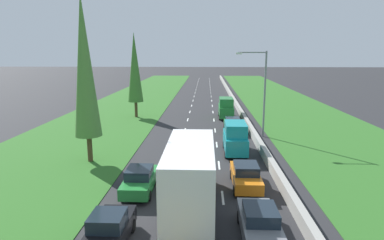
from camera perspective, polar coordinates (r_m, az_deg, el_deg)
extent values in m
plane|color=#28282B|center=(58.81, 1.77, 2.94)|extent=(300.00, 300.00, 0.00)
cube|color=#2D6623|center=(60.29, -10.36, 2.99)|extent=(14.00, 140.00, 0.04)
cube|color=#2D6623|center=(60.38, 15.53, 2.77)|extent=(14.00, 140.00, 0.04)
cube|color=#9E9B93|center=(58.96, 7.32, 3.29)|extent=(0.44, 120.00, 0.85)
cube|color=white|center=(21.21, -4.41, -13.05)|extent=(0.14, 2.00, 0.01)
cube|color=white|center=(26.75, -2.89, -7.70)|extent=(0.14, 2.00, 0.01)
cube|color=white|center=(32.45, -1.91, -4.21)|extent=(0.14, 2.00, 0.01)
cube|color=white|center=(38.25, -1.24, -1.76)|extent=(0.14, 2.00, 0.01)
cube|color=white|center=(44.10, -0.74, 0.04)|extent=(0.14, 2.00, 0.01)
cube|color=white|center=(49.98, -0.37, 1.41)|extent=(0.14, 2.00, 0.01)
cube|color=white|center=(55.89, -0.07, 2.50)|extent=(0.14, 2.00, 0.01)
cube|color=white|center=(61.82, 0.17, 3.37)|extent=(0.14, 2.00, 0.01)
cube|color=white|center=(67.76, 0.37, 4.10)|extent=(0.14, 2.00, 0.01)
cube|color=white|center=(73.71, 0.54, 4.71)|extent=(0.14, 2.00, 0.01)
cube|color=white|center=(79.67, 0.69, 5.22)|extent=(0.14, 2.00, 0.01)
cube|color=white|center=(85.63, 0.81, 5.67)|extent=(0.14, 2.00, 0.01)
cube|color=white|center=(91.60, 0.92, 6.05)|extent=(0.14, 2.00, 0.01)
cube|color=white|center=(97.57, 1.01, 6.39)|extent=(0.14, 2.00, 0.01)
cube|color=white|center=(103.54, 1.09, 6.69)|extent=(0.14, 2.00, 0.01)
cube|color=white|center=(109.52, 1.17, 6.96)|extent=(0.14, 2.00, 0.01)
cube|color=white|center=(115.50, 1.24, 7.20)|extent=(0.14, 2.00, 0.01)
cube|color=white|center=(21.11, 5.33, -13.20)|extent=(0.14, 2.00, 0.01)
cube|color=white|center=(26.67, 4.69, -7.79)|extent=(0.14, 2.00, 0.01)
cube|color=white|center=(32.38, 4.29, -4.27)|extent=(0.14, 2.00, 0.01)
cube|color=white|center=(38.19, 4.01, -1.81)|extent=(0.14, 2.00, 0.01)
cube|color=white|center=(44.05, 3.81, 0.00)|extent=(0.14, 2.00, 0.01)
cube|color=white|center=(49.94, 3.65, 1.38)|extent=(0.14, 2.00, 0.01)
cube|color=white|center=(55.85, 3.53, 2.47)|extent=(0.14, 2.00, 0.01)
cube|color=white|center=(61.78, 3.43, 3.35)|extent=(0.14, 2.00, 0.01)
cube|color=white|center=(67.73, 3.34, 4.07)|extent=(0.14, 2.00, 0.01)
cube|color=white|center=(73.68, 3.27, 4.68)|extent=(0.14, 2.00, 0.01)
cube|color=white|center=(79.64, 3.21, 5.20)|extent=(0.14, 2.00, 0.01)
cube|color=white|center=(85.60, 3.16, 5.65)|extent=(0.14, 2.00, 0.01)
cube|color=white|center=(91.57, 3.12, 6.04)|extent=(0.14, 2.00, 0.01)
cube|color=white|center=(97.55, 3.08, 6.38)|extent=(0.14, 2.00, 0.01)
cube|color=white|center=(103.52, 3.05, 6.68)|extent=(0.14, 2.00, 0.01)
cube|color=white|center=(109.50, 3.01, 6.94)|extent=(0.14, 2.00, 0.01)
cube|color=white|center=(115.48, 2.99, 7.18)|extent=(0.14, 2.00, 0.01)
cube|color=slate|center=(17.00, 11.55, -17.33)|extent=(1.76, 4.50, 0.72)
cube|color=#19232D|center=(16.56, 11.73, -15.58)|extent=(1.56, 1.90, 0.60)
cylinder|color=black|center=(18.29, 8.22, -16.29)|extent=(0.22, 0.64, 0.64)
cylinder|color=black|center=(18.52, 13.35, -16.13)|extent=(0.22, 0.64, 0.64)
cube|color=orange|center=(22.62, 9.23, -9.70)|extent=(1.76, 4.50, 0.72)
cube|color=#19232D|center=(22.25, 9.33, -8.26)|extent=(1.56, 1.90, 0.60)
cylinder|color=black|center=(23.97, 6.88, -9.31)|extent=(0.22, 0.64, 0.64)
cylinder|color=black|center=(24.14, 10.72, -9.28)|extent=(0.22, 0.64, 0.64)
cylinder|color=black|center=(21.39, 7.46, -11.98)|extent=(0.22, 0.64, 0.64)
cylinder|color=black|center=(21.59, 11.79, -11.90)|extent=(0.22, 0.64, 0.64)
cube|color=teal|center=(29.70, 7.43, -3.77)|extent=(1.90, 4.90, 1.40)
cube|color=teal|center=(29.11, 7.54, -1.55)|extent=(1.80, 3.10, 1.10)
cylinder|color=black|center=(31.29, 5.57, -4.26)|extent=(0.22, 0.64, 0.64)
cylinder|color=black|center=(31.43, 8.74, -4.27)|extent=(0.22, 0.64, 0.64)
cylinder|color=black|center=(28.38, 5.89, -5.94)|extent=(0.22, 0.64, 0.64)
cylinder|color=black|center=(28.54, 9.40, -5.93)|extent=(0.22, 0.64, 0.64)
cube|color=black|center=(16.60, -13.95, -18.12)|extent=(1.68, 3.90, 0.76)
cube|color=#19232D|center=(16.02, -14.39, -16.46)|extent=(1.52, 1.60, 0.64)
cylinder|color=black|center=(18.00, -15.20, -17.08)|extent=(0.22, 0.64, 0.64)
cylinder|color=black|center=(17.63, -10.26, -17.50)|extent=(0.22, 0.64, 0.64)
cube|color=black|center=(19.20, -0.16, -13.81)|extent=(2.20, 9.40, 0.56)
cube|color=#237A33|center=(21.99, 0.26, -6.17)|extent=(2.40, 2.20, 2.50)
cube|color=silver|center=(17.43, -0.33, -9.63)|extent=(2.44, 7.20, 3.30)
cylinder|color=black|center=(22.40, -2.69, -10.77)|extent=(0.22, 0.64, 0.64)
cylinder|color=black|center=(22.32, 3.15, -10.86)|extent=(0.22, 0.64, 0.64)
cylinder|color=black|center=(17.48, -4.35, -17.60)|extent=(0.22, 0.64, 0.64)
cylinder|color=black|center=(17.38, 3.37, -17.77)|extent=(0.22, 0.64, 0.64)
cylinder|color=black|center=(16.55, -4.81, -19.42)|extent=(0.22, 0.64, 0.64)
cylinder|color=black|center=(16.45, 3.43, -19.62)|extent=(0.22, 0.64, 0.64)
cube|color=#237A33|center=(37.70, 6.99, -0.99)|extent=(1.76, 4.50, 0.72)
cube|color=#19232D|center=(37.42, 7.04, -0.06)|extent=(1.56, 1.90, 0.60)
cylinder|color=black|center=(39.08, 5.65, -1.06)|extent=(0.22, 0.64, 0.64)
cylinder|color=black|center=(39.21, 7.99, -1.07)|extent=(0.22, 0.64, 0.64)
cylinder|color=black|center=(36.37, 5.89, -2.02)|extent=(0.22, 0.64, 0.64)
cylinder|color=black|center=(36.51, 8.40, -2.03)|extent=(0.22, 0.64, 0.64)
cube|color=#237A33|center=(21.89, -8.97, -10.44)|extent=(1.76, 4.50, 0.72)
cube|color=#19232D|center=(21.51, -9.10, -8.96)|extent=(1.56, 1.90, 0.60)
cylinder|color=black|center=(23.45, -10.21, -9.90)|extent=(0.22, 0.64, 0.64)
cylinder|color=black|center=(23.16, -6.28, -10.06)|extent=(0.22, 0.64, 0.64)
cylinder|color=black|center=(20.95, -11.89, -12.66)|extent=(0.22, 0.64, 0.64)
cylinder|color=black|center=(20.63, -7.47, -12.90)|extent=(0.22, 0.64, 0.64)
cube|color=#237A33|center=(45.45, 5.87, 1.62)|extent=(1.90, 4.90, 1.40)
cube|color=#237A33|center=(44.95, 5.92, 3.13)|extent=(1.80, 3.10, 1.10)
cylinder|color=black|center=(47.02, 4.68, 1.11)|extent=(0.22, 0.64, 0.64)
cylinder|color=black|center=(47.12, 6.80, 1.09)|extent=(0.22, 0.64, 0.64)
cylinder|color=black|center=(44.04, 4.83, 0.40)|extent=(0.22, 0.64, 0.64)
cylinder|color=black|center=(44.15, 7.09, 0.37)|extent=(0.22, 0.64, 0.64)
cylinder|color=#4C3823|center=(28.41, -17.23, -4.75)|extent=(0.40, 0.40, 2.20)
cone|color=#4C7F38|center=(27.36, -18.08, 8.86)|extent=(2.14, 2.14, 11.21)
cylinder|color=#4C3823|center=(46.40, -9.63, 1.83)|extent=(0.40, 0.40, 2.20)
cone|color=#3D752D|center=(45.80, -9.87, 8.96)|extent=(2.09, 2.09, 9.34)
cylinder|color=gray|center=(35.38, 12.44, 4.28)|extent=(0.20, 0.20, 9.00)
cylinder|color=gray|center=(34.90, 10.44, 11.42)|extent=(2.80, 0.12, 0.12)
cube|color=silver|center=(34.74, 8.10, 11.33)|extent=(0.60, 0.28, 0.20)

